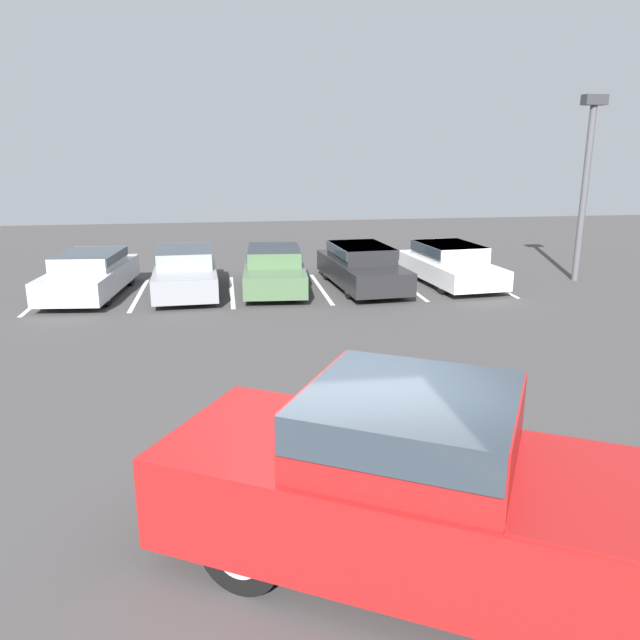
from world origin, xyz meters
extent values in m
plane|color=#423F3F|center=(0.00, 0.00, 0.00)|extent=(60.00, 60.00, 0.00)
cube|color=white|center=(-6.28, 12.16, 0.00)|extent=(0.12, 4.19, 0.01)
cube|color=white|center=(-3.64, 12.16, 0.00)|extent=(0.12, 4.19, 0.01)
cube|color=white|center=(-1.00, 12.16, 0.00)|extent=(0.12, 4.19, 0.01)
cube|color=white|center=(1.65, 12.16, 0.00)|extent=(0.12, 4.19, 0.01)
cube|color=white|center=(4.29, 12.16, 0.00)|extent=(0.12, 4.19, 0.01)
cube|color=white|center=(6.94, 12.16, 0.00)|extent=(0.12, 4.19, 0.01)
cube|color=#A51919|center=(0.75, -0.78, 0.74)|extent=(5.70, 4.46, 0.97)
cube|color=#A51919|center=(0.51, -0.65, 1.56)|extent=(2.62, 2.59, 0.67)
cube|color=#2D3842|center=(0.51, -0.65, 1.71)|extent=(2.62, 2.62, 0.37)
cube|color=#A51919|center=(2.22, -1.64, 1.18)|extent=(2.71, 2.69, 0.14)
cylinder|color=black|center=(2.57, -0.87, 0.42)|extent=(0.88, 0.68, 0.83)
cylinder|color=#ADADB2|center=(2.57, -0.87, 0.42)|extent=(0.56, 0.51, 0.46)
cylinder|color=black|center=(-0.24, 0.76, 0.42)|extent=(0.88, 0.68, 0.83)
cylinder|color=#ADADB2|center=(-0.24, 0.76, 0.42)|extent=(0.56, 0.51, 0.46)
cylinder|color=black|center=(-1.08, -0.70, 0.42)|extent=(0.88, 0.68, 0.83)
cylinder|color=#ADADB2|center=(-1.08, -0.70, 0.42)|extent=(0.56, 0.51, 0.46)
cube|color=#B7BABF|center=(-4.97, 12.30, 0.50)|extent=(2.20, 4.65, 0.63)
cube|color=#B7BABF|center=(-4.97, 12.39, 1.01)|extent=(1.77, 2.48, 0.41)
cube|color=#2D3842|center=(-4.97, 12.39, 1.10)|extent=(1.84, 2.44, 0.25)
cylinder|color=black|center=(-4.36, 10.93, 0.33)|extent=(0.30, 0.68, 0.66)
cylinder|color=#ADADB2|center=(-4.36, 10.93, 0.33)|extent=(0.28, 0.39, 0.36)
cylinder|color=black|center=(-5.85, 11.07, 0.33)|extent=(0.30, 0.68, 0.66)
cylinder|color=#ADADB2|center=(-5.85, 11.07, 0.33)|extent=(0.28, 0.39, 0.36)
cylinder|color=black|center=(-4.10, 13.52, 0.33)|extent=(0.30, 0.68, 0.66)
cylinder|color=#ADADB2|center=(-4.10, 13.52, 0.33)|extent=(0.28, 0.39, 0.36)
cylinder|color=black|center=(-5.58, 13.67, 0.33)|extent=(0.30, 0.68, 0.66)
cylinder|color=#ADADB2|center=(-5.58, 13.67, 0.33)|extent=(0.28, 0.39, 0.36)
cube|color=gray|center=(-2.31, 12.33, 0.48)|extent=(1.91, 4.70, 0.64)
cube|color=gray|center=(-2.31, 12.42, 1.03)|extent=(1.61, 2.47, 0.46)
cube|color=#2D3842|center=(-2.31, 12.42, 1.13)|extent=(1.68, 2.43, 0.28)
cylinder|color=black|center=(-1.53, 11.02, 0.30)|extent=(0.26, 0.61, 0.60)
cylinder|color=#ADADB2|center=(-1.53, 11.02, 0.30)|extent=(0.26, 0.34, 0.33)
cylinder|color=black|center=(-2.97, 10.96, 0.30)|extent=(0.26, 0.61, 0.60)
cylinder|color=#ADADB2|center=(-2.97, 10.96, 0.30)|extent=(0.26, 0.34, 0.33)
cylinder|color=black|center=(-1.65, 13.70, 0.30)|extent=(0.26, 0.61, 0.60)
cylinder|color=#ADADB2|center=(-1.65, 13.70, 0.30)|extent=(0.26, 0.34, 0.33)
cylinder|color=black|center=(-3.09, 13.64, 0.30)|extent=(0.26, 0.61, 0.60)
cylinder|color=#ADADB2|center=(-3.09, 13.64, 0.30)|extent=(0.26, 0.34, 0.33)
cube|color=#4C6B47|center=(0.28, 12.39, 0.48)|extent=(2.03, 4.73, 0.61)
cube|color=#4C6B47|center=(0.28, 12.48, 1.00)|extent=(1.67, 2.50, 0.43)
cube|color=#2D3842|center=(0.28, 12.48, 1.09)|extent=(1.74, 2.46, 0.26)
cylinder|color=black|center=(0.93, 11.00, 0.32)|extent=(0.25, 0.66, 0.65)
cylinder|color=#ADADB2|center=(0.93, 11.00, 0.32)|extent=(0.24, 0.37, 0.36)
cylinder|color=black|center=(-0.56, 11.10, 0.32)|extent=(0.25, 0.66, 0.65)
cylinder|color=#ADADB2|center=(-0.56, 11.10, 0.32)|extent=(0.24, 0.37, 0.36)
cylinder|color=black|center=(1.11, 13.68, 0.32)|extent=(0.25, 0.66, 0.65)
cylinder|color=#ADADB2|center=(1.11, 13.68, 0.32)|extent=(0.24, 0.37, 0.36)
cylinder|color=black|center=(-0.38, 13.77, 0.32)|extent=(0.25, 0.66, 0.65)
cylinder|color=#ADADB2|center=(-0.38, 13.77, 0.32)|extent=(0.24, 0.37, 0.36)
cube|color=#232326|center=(2.89, 12.15, 0.50)|extent=(2.06, 4.71, 0.63)
cube|color=#232326|center=(2.88, 12.25, 1.04)|extent=(1.68, 2.50, 0.46)
cube|color=#2D3842|center=(2.88, 12.25, 1.13)|extent=(1.75, 2.46, 0.28)
cylinder|color=black|center=(3.71, 10.88, 0.33)|extent=(0.29, 0.68, 0.66)
cylinder|color=#ADADB2|center=(3.71, 10.88, 0.33)|extent=(0.28, 0.38, 0.36)
cylinder|color=black|center=(2.28, 10.77, 0.33)|extent=(0.29, 0.68, 0.66)
cylinder|color=#ADADB2|center=(2.28, 10.77, 0.33)|extent=(0.28, 0.38, 0.36)
cylinder|color=black|center=(3.50, 13.54, 0.33)|extent=(0.29, 0.68, 0.66)
cylinder|color=#ADADB2|center=(3.50, 13.54, 0.33)|extent=(0.28, 0.38, 0.36)
cylinder|color=black|center=(2.07, 13.43, 0.33)|extent=(0.29, 0.68, 0.66)
cylinder|color=#ADADB2|center=(2.07, 13.43, 0.33)|extent=(0.28, 0.38, 0.36)
cube|color=silver|center=(5.68, 12.26, 0.46)|extent=(2.19, 4.52, 0.56)
cube|color=silver|center=(5.68, 12.35, 0.98)|extent=(1.78, 2.41, 0.49)
cube|color=#2D3842|center=(5.68, 12.35, 1.08)|extent=(1.85, 2.38, 0.29)
cylinder|color=black|center=(6.58, 11.07, 0.32)|extent=(0.27, 0.66, 0.65)
cylinder|color=#ADADB2|center=(6.58, 11.07, 0.32)|extent=(0.25, 0.37, 0.36)
cylinder|color=black|center=(5.03, 10.93, 0.32)|extent=(0.27, 0.66, 0.65)
cylinder|color=#ADADB2|center=(5.03, 10.93, 0.32)|extent=(0.25, 0.37, 0.36)
cylinder|color=black|center=(6.34, 13.60, 0.32)|extent=(0.27, 0.66, 0.65)
cylinder|color=#ADADB2|center=(6.34, 13.60, 0.32)|extent=(0.25, 0.37, 0.36)
cylinder|color=black|center=(4.79, 13.45, 0.32)|extent=(0.27, 0.66, 0.65)
cylinder|color=#ADADB2|center=(4.79, 13.45, 0.32)|extent=(0.25, 0.37, 0.36)
cylinder|color=#515156|center=(9.83, 12.14, 2.64)|extent=(0.20, 0.20, 5.29)
cube|color=#333338|center=(9.83, 12.14, 5.44)|extent=(0.70, 0.36, 0.30)
camera|label=1|loc=(-1.15, -5.86, 4.09)|focal=35.00mm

